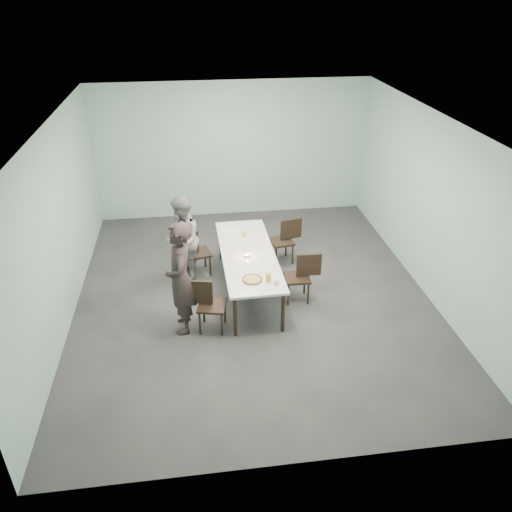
{
  "coord_description": "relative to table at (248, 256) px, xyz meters",
  "views": [
    {
      "loc": [
        -0.93,
        -7.21,
        4.85
      ],
      "look_at": [
        0.0,
        -0.41,
        1.0
      ],
      "focal_mm": 35.0,
      "sensor_mm": 36.0,
      "label": 1
    }
  ],
  "objects": [
    {
      "name": "pizza",
      "position": [
        -0.04,
        -0.87,
        0.08
      ],
      "size": [
        0.34,
        0.34,
        0.04
      ],
      "color": "white",
      "rests_on": "table"
    },
    {
      "name": "menu",
      "position": [
        -0.22,
        0.91,
        0.06
      ],
      "size": [
        0.3,
        0.22,
        0.01
      ],
      "primitive_type": "cube",
      "rotation": [
        0.0,
        0.0,
        0.02
      ],
      "color": "silver",
      "rests_on": "table"
    },
    {
      "name": "chair_far_left",
      "position": [
        -0.92,
        0.69,
        -0.19
      ],
      "size": [
        0.65,
        0.51,
        0.87
      ],
      "rotation": [
        0.0,
        0.0,
        0.23
      ],
      "color": "black",
      "rests_on": "ground"
    },
    {
      "name": "room_shell",
      "position": [
        0.06,
        -0.14,
        1.33
      ],
      "size": [
        6.02,
        7.02,
        3.01
      ],
      "color": "#9EC7C0",
      "rests_on": "ground"
    },
    {
      "name": "water_tumbler",
      "position": [
        0.3,
        -1.03,
        0.1
      ],
      "size": [
        0.08,
        0.08,
        0.09
      ],
      "primitive_type": "cylinder",
      "color": "silver",
      "rests_on": "table"
    },
    {
      "name": "chair_far_right",
      "position": [
        0.84,
        0.97,
        -0.19
      ],
      "size": [
        0.64,
        0.49,
        0.87
      ],
      "rotation": [
        0.0,
        0.0,
        3.33
      ],
      "color": "black",
      "rests_on": "ground"
    },
    {
      "name": "beer_glass",
      "position": [
        0.2,
        -0.94,
        0.13
      ],
      "size": [
        0.08,
        0.08,
        0.15
      ],
      "primitive_type": "cylinder",
      "color": "gold",
      "rests_on": "table"
    },
    {
      "name": "side_plate",
      "position": [
        0.17,
        -0.56,
        0.06
      ],
      "size": [
        0.18,
        0.18,
        0.01
      ],
      "primitive_type": "cylinder",
      "color": "white",
      "rests_on": "table"
    },
    {
      "name": "chair_near_left",
      "position": [
        -0.76,
        -0.98,
        -0.19
      ],
      "size": [
        0.65,
        0.5,
        0.87
      ],
      "rotation": [
        0.0,
        0.0,
        -0.22
      ],
      "color": "black",
      "rests_on": "ground"
    },
    {
      "name": "ground",
      "position": [
        0.06,
        -0.14,
        -0.69
      ],
      "size": [
        7.0,
        7.0,
        0.0
      ],
      "primitive_type": "plane",
      "color": "#333335",
      "rests_on": "ground"
    },
    {
      "name": "diner_near",
      "position": [
        -1.13,
        -0.92,
        0.22
      ],
      "size": [
        0.44,
        0.67,
        1.82
      ],
      "primitive_type": "imported",
      "rotation": [
        0.0,
        0.0,
        -1.57
      ],
      "color": "black",
      "rests_on": "ground"
    },
    {
      "name": "diner_far",
      "position": [
        -1.1,
        0.58,
        0.1
      ],
      "size": [
        0.63,
        0.79,
        1.59
      ],
      "primitive_type": "imported",
      "rotation": [
        0.0,
        0.0,
        -1.53
      ],
      "color": "gray",
      "rests_on": "ground"
    },
    {
      "name": "amber_tumbler",
      "position": [
        0.0,
        0.66,
        0.1
      ],
      "size": [
        0.07,
        0.07,
        0.08
      ],
      "primitive_type": "cylinder",
      "color": "gold",
      "rests_on": "table"
    },
    {
      "name": "chair_near_right",
      "position": [
        0.86,
        -0.38,
        -0.19
      ],
      "size": [
        0.62,
        0.44,
        0.87
      ],
      "rotation": [
        0.0,
        0.0,
        3.1
      ],
      "color": "black",
      "rests_on": "ground"
    },
    {
      "name": "table",
      "position": [
        0.0,
        0.0,
        0.0
      ],
      "size": [
        0.94,
        2.61,
        0.75
      ],
      "rotation": [
        0.0,
        0.0,
        0.02
      ],
      "color": "white",
      "rests_on": "ground"
    },
    {
      "name": "tealight",
      "position": [
        -0.03,
        -0.12,
        0.08
      ],
      "size": [
        0.06,
        0.06,
        0.05
      ],
      "color": "silver",
      "rests_on": "table"
    }
  ]
}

